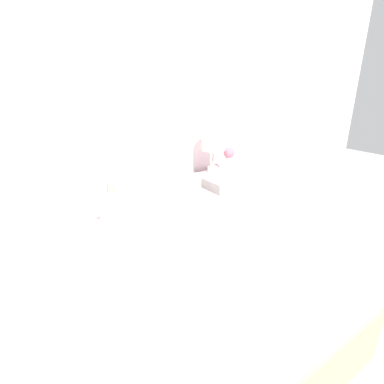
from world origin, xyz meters
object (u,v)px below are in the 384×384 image
bed (151,273)px  table_lamp (213,144)px  nightstand (222,202)px  flower_vase (229,157)px  teacup (227,174)px

bed → table_lamp: size_ratio=4.73×
nightstand → flower_vase: flower_vase is taller
nightstand → table_lamp: table_lamp is taller
bed → table_lamp: bearing=34.3°
bed → flower_vase: bearing=29.5°
table_lamp → flower_vase: (0.19, -0.02, -0.15)m
teacup → nightstand: bearing=112.6°
table_lamp → flower_vase: table_lamp is taller
flower_vase → table_lamp: bearing=173.8°
bed → nightstand: bearing=29.8°
table_lamp → teacup: size_ratio=3.42×
flower_vase → teacup: (-0.11, -0.11, -0.13)m
bed → nightstand: (1.17, 0.67, -0.01)m
bed → nightstand: 1.35m
nightstand → teacup: teacup is taller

